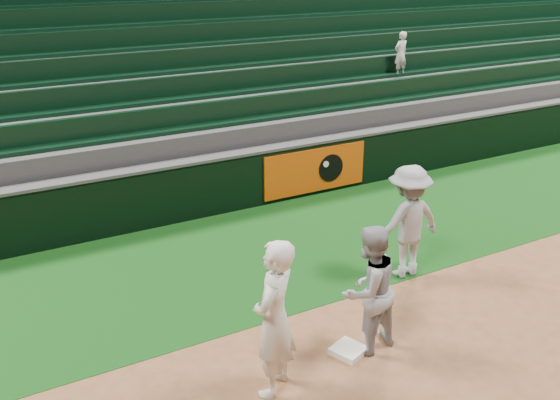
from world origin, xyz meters
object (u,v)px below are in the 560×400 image
object	(u,v)px
first_baseman	(274,319)
base_coach	(408,222)
first_base	(348,351)
baserunner	(368,290)

from	to	relation	value
first_baseman	base_coach	distance (m)	3.74
first_base	first_baseman	distance (m)	1.60
first_base	base_coach	xyz separation A→B (m)	(2.14, 1.41, 0.94)
base_coach	baserunner	bearing A→B (deg)	39.02
first_base	first_baseman	xyz separation A→B (m)	(-1.25, -0.16, 0.99)
first_baseman	baserunner	xyz separation A→B (m)	(1.53, 0.16, -0.11)
baserunner	base_coach	distance (m)	2.33
base_coach	first_base	bearing A→B (deg)	35.21
first_baseman	baserunner	size ratio (longest dim) A/B	1.12
baserunner	base_coach	bearing A→B (deg)	-152.05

